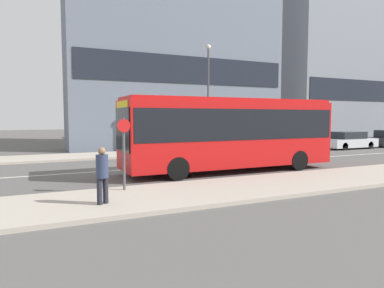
{
  "coord_description": "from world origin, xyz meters",
  "views": [
    {
      "loc": [
        -4.83,
        -16.34,
        2.57
      ],
      "look_at": [
        1.73,
        -2.13,
        1.33
      ],
      "focal_mm": 32.0,
      "sensor_mm": 36.0,
      "label": 1
    }
  ],
  "objects_px": {
    "city_bus": "(230,130)",
    "bus_stop_sign": "(124,148)",
    "parked_car_1": "(349,141)",
    "street_lamp": "(208,87)",
    "pedestrian_near_stop": "(102,172)",
    "parked_car_0": "(296,143)"
  },
  "relations": [
    {
      "from": "city_bus",
      "to": "bus_stop_sign",
      "type": "relative_size",
      "value": 4.22
    },
    {
      "from": "parked_car_1",
      "to": "bus_stop_sign",
      "type": "xyz_separation_m",
      "value": [
        -20.53,
        -8.6,
        0.9
      ]
    },
    {
      "from": "city_bus",
      "to": "street_lamp",
      "type": "bearing_deg",
      "value": 64.42
    },
    {
      "from": "city_bus",
      "to": "street_lamp",
      "type": "distance_m",
      "value": 8.83
    },
    {
      "from": "city_bus",
      "to": "parked_car_1",
      "type": "xyz_separation_m",
      "value": [
        14.83,
        5.92,
        -1.31
      ]
    },
    {
      "from": "street_lamp",
      "to": "parked_car_1",
      "type": "bearing_deg",
      "value": -9.3
    },
    {
      "from": "pedestrian_near_stop",
      "to": "street_lamp",
      "type": "relative_size",
      "value": 0.21
    },
    {
      "from": "pedestrian_near_stop",
      "to": "street_lamp",
      "type": "xyz_separation_m",
      "value": [
        9.64,
        12.14,
        3.65
      ]
    },
    {
      "from": "bus_stop_sign",
      "to": "street_lamp",
      "type": "bearing_deg",
      "value": 50.69
    },
    {
      "from": "city_bus",
      "to": "bus_stop_sign",
      "type": "xyz_separation_m",
      "value": [
        -5.7,
        -2.68,
        -0.4
      ]
    },
    {
      "from": "parked_car_0",
      "to": "pedestrian_near_stop",
      "type": "bearing_deg",
      "value": -147.54
    },
    {
      "from": "pedestrian_near_stop",
      "to": "parked_car_1",
      "type": "bearing_deg",
      "value": 0.61
    },
    {
      "from": "city_bus",
      "to": "parked_car_1",
      "type": "height_order",
      "value": "city_bus"
    },
    {
      "from": "parked_car_1",
      "to": "pedestrian_near_stop",
      "type": "height_order",
      "value": "pedestrian_near_stop"
    },
    {
      "from": "pedestrian_near_stop",
      "to": "street_lamp",
      "type": "distance_m",
      "value": 15.92
    },
    {
      "from": "street_lamp",
      "to": "bus_stop_sign",
      "type": "bearing_deg",
      "value": -129.31
    },
    {
      "from": "parked_car_1",
      "to": "pedestrian_near_stop",
      "type": "bearing_deg",
      "value": -154.67
    },
    {
      "from": "pedestrian_near_stop",
      "to": "parked_car_0",
      "type": "bearing_deg",
      "value": 7.73
    },
    {
      "from": "city_bus",
      "to": "bus_stop_sign",
      "type": "bearing_deg",
      "value": -159.92
    },
    {
      "from": "parked_car_0",
      "to": "bus_stop_sign",
      "type": "xyz_separation_m",
      "value": [
        -15.08,
        -8.63,
        0.89
      ]
    },
    {
      "from": "bus_stop_sign",
      "to": "parked_car_1",
      "type": "bearing_deg",
      "value": 22.73
    },
    {
      "from": "city_bus",
      "to": "pedestrian_near_stop",
      "type": "distance_m",
      "value": 8.0
    }
  ]
}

